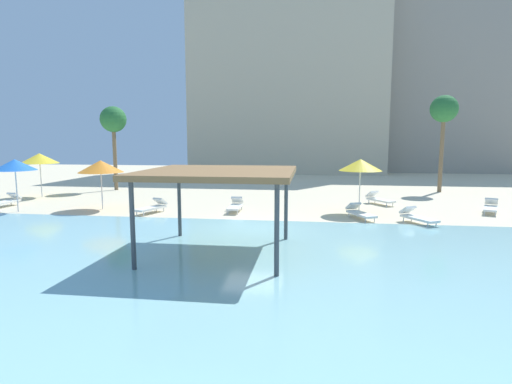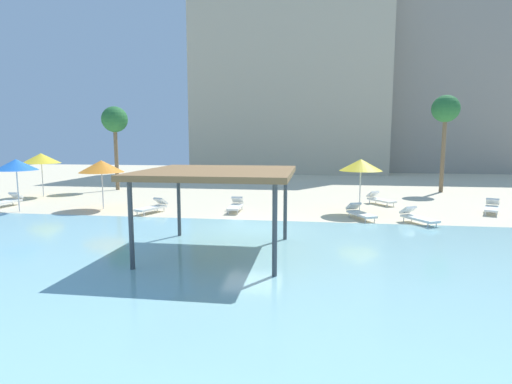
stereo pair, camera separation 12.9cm
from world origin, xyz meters
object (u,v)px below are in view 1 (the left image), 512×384
Objects in this scene: lounge_chair_1 at (379,199)px; lounge_chair_2 at (153,207)px; beach_umbrella_yellow_0 at (39,158)px; beach_umbrella_blue_3 at (15,165)px; beach_umbrella_orange_2 at (101,166)px; lounge_chair_4 at (417,216)px; lounge_chair_0 at (359,212)px; shade_pavilion at (219,175)px; palm_tree_0 at (444,111)px; lounge_chair_6 at (7,201)px; palm_tree_1 at (113,121)px; lounge_chair_3 at (491,207)px; beach_umbrella_yellow_1 at (360,165)px; lounge_chair_5 at (236,205)px.

lounge_chair_1 is 12.85m from lounge_chair_2.
beach_umbrella_yellow_0 reaches higher than beach_umbrella_blue_3.
beach_umbrella_orange_2 is 1.37× the size of lounge_chair_4.
shade_pavilion is at bearing -63.86° from lounge_chair_0.
palm_tree_0 is (4.52, 11.73, 5.41)m from lounge_chair_4.
beach_umbrella_orange_2 is at bearing -109.89° from lounge_chair_1.
lounge_chair_6 is (-1.88, 1.49, -2.14)m from beach_umbrella_blue_3.
lounge_chair_6 is 0.31× the size of palm_tree_1.
palm_tree_1 reaches higher than lounge_chair_4.
lounge_chair_1 is 0.98× the size of lounge_chair_4.
lounge_chair_1 is at bearing 58.31° from shade_pavilion.
beach_umbrella_orange_2 is 0.43× the size of palm_tree_1.
palm_tree_1 is (-23.78, 6.49, 4.79)m from lounge_chair_3.
shade_pavilion and beach_umbrella_yellow_1 have the same top height.
beach_umbrella_yellow_1 is at bearing -125.82° from palm_tree_0.
lounge_chair_1 is (1.64, 4.65, 0.00)m from lounge_chair_0.
palm_tree_1 is at bearing -147.01° from lounge_chair_4.
lounge_chair_4 is at bearing -13.94° from beach_umbrella_yellow_0.
lounge_chair_4 is at bearing -0.83° from beach_umbrella_blue_3.
lounge_chair_0 is (-0.17, -1.59, -2.16)m from beach_umbrella_yellow_1.
shade_pavilion reaches higher than lounge_chair_6.
shade_pavilion is at bearing 5.96° from lounge_chair_5.
lounge_chair_0 and lounge_chair_2 have the same top height.
beach_umbrella_blue_3 is 17.67m from lounge_chair_0.
lounge_chair_5 is at bearing -143.40° from palm_tree_0.
beach_umbrella_yellow_1 is 0.41× the size of palm_tree_0.
beach_umbrella_yellow_0 is 4.41m from lounge_chair_6.
lounge_chair_2 is (7.13, 0.66, -2.14)m from beach_umbrella_blue_3.
lounge_chair_2 and lounge_chair_5 have the same top height.
beach_umbrella_yellow_0 reaches higher than shade_pavilion.
lounge_chair_3 is 0.29× the size of palm_tree_0.
beach_umbrella_blue_3 is 3.22m from lounge_chair_6.
beach_umbrella_yellow_0 is 1.49× the size of lounge_chair_4.
lounge_chair_4 is 0.28× the size of palm_tree_0.
lounge_chair_2 is (-10.57, -1.39, -2.16)m from beach_umbrella_yellow_1.
beach_umbrella_yellow_0 reaches higher than lounge_chair_0.
beach_umbrella_orange_2 is at bearing -177.22° from beach_umbrella_yellow_1.
lounge_chair_2 is 11.93m from palm_tree_1.
beach_umbrella_yellow_1 reaches higher than lounge_chair_4.
lounge_chair_0 is 0.99× the size of lounge_chair_2.
shade_pavilion is 9.96m from lounge_chair_4.
shade_pavilion is 1.67× the size of beach_umbrella_yellow_0.
lounge_chair_1 is at bearing 13.77° from beach_umbrella_orange_2.
lounge_chair_0 is at bearing 90.62° from lounge_chair_6.
lounge_chair_4 is 13.69m from palm_tree_0.
lounge_chair_2 is at bearing -103.37° from lounge_chair_1.
lounge_chair_1 is 5.68m from lounge_chair_3.
shade_pavilion is at bearing -123.74° from beach_umbrella_yellow_1.
lounge_chair_4 is (22.39, -5.56, -2.22)m from beach_umbrella_yellow_0.
lounge_chair_0 is 1.02× the size of lounge_chair_4.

